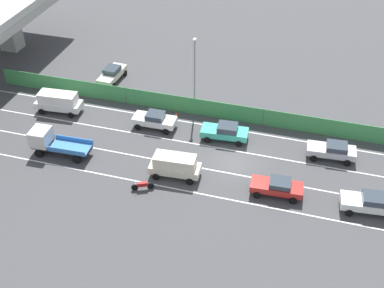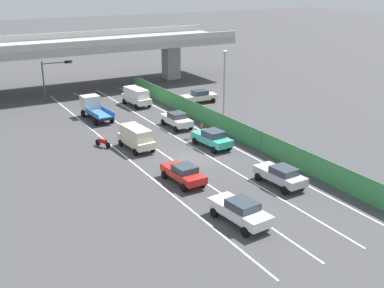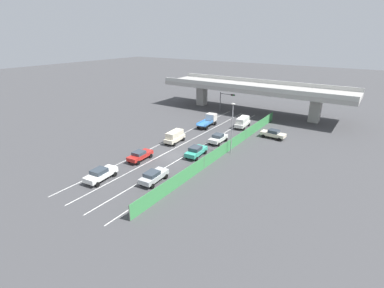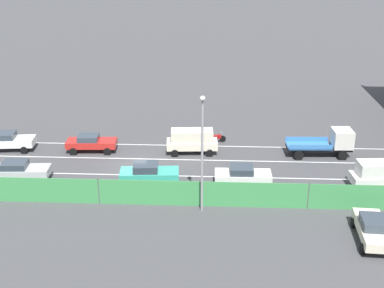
{
  "view_description": "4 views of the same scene",
  "coord_description": "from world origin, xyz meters",
  "px_view_note": "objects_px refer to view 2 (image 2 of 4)",
  "views": [
    {
      "loc": [
        -34.8,
        -5.95,
        29.13
      ],
      "look_at": [
        0.45,
        4.23,
        0.86
      ],
      "focal_mm": 46.86,
      "sensor_mm": 36.0,
      "label": 1
    },
    {
      "loc": [
        -19.76,
        -34.88,
        15.4
      ],
      "look_at": [
        0.66,
        1.12,
        0.91
      ],
      "focal_mm": 45.68,
      "sensor_mm": 36.0,
      "label": 2
    },
    {
      "loc": [
        25.31,
        -32.84,
        18.02
      ],
      "look_at": [
        1.91,
        2.46,
        1.56
      ],
      "focal_mm": 26.66,
      "sensor_mm": 36.0,
      "label": 3
    },
    {
      "loc": [
        38.23,
        6.76,
        17.26
      ],
      "look_at": [
        -2.71,
        4.73,
        1.03
      ],
      "focal_mm": 47.7,
      "sensor_mm": 36.0,
      "label": 4
    }
  ],
  "objects_px": {
    "street_lamp": "(224,83)",
    "car_sedan_silver": "(281,175)",
    "car_sedan_white": "(177,119)",
    "car_sedan_red": "(183,173)",
    "motorcycle": "(103,142)",
    "car_hatchback_white": "(240,210)",
    "parked_sedan_cream": "(199,96)",
    "flatbed_truck_blue": "(94,107)",
    "traffic_cone": "(202,125)",
    "car_van_white": "(136,96)",
    "car_van_cream": "(136,137)",
    "traffic_light": "(54,72)",
    "car_taxi_teal": "(212,138)"
  },
  "relations": [
    {
      "from": "car_hatchback_white",
      "to": "car_taxi_teal",
      "type": "distance_m",
      "value": 14.79
    },
    {
      "from": "car_sedan_silver",
      "to": "car_sedan_white",
      "type": "relative_size",
      "value": 1.05
    },
    {
      "from": "car_hatchback_white",
      "to": "flatbed_truck_blue",
      "type": "bearing_deg",
      "value": 90.39
    },
    {
      "from": "car_hatchback_white",
      "to": "parked_sedan_cream",
      "type": "bearing_deg",
      "value": 64.48
    },
    {
      "from": "parked_sedan_cream",
      "to": "street_lamp",
      "type": "xyz_separation_m",
      "value": [
        -3.35,
        -10.66,
        4.01
      ]
    },
    {
      "from": "car_van_cream",
      "to": "motorcycle",
      "type": "bearing_deg",
      "value": 139.92
    },
    {
      "from": "car_van_cream",
      "to": "flatbed_truck_blue",
      "type": "xyz_separation_m",
      "value": [
        0.0,
        11.97,
        0.02
      ]
    },
    {
      "from": "car_sedan_silver",
      "to": "traffic_light",
      "type": "bearing_deg",
      "value": 102.63
    },
    {
      "from": "car_van_white",
      "to": "flatbed_truck_blue",
      "type": "height_order",
      "value": "flatbed_truck_blue"
    },
    {
      "from": "car_sedan_red",
      "to": "motorcycle",
      "type": "relative_size",
      "value": 2.44
    },
    {
      "from": "car_sedan_red",
      "to": "motorcycle",
      "type": "height_order",
      "value": "car_sedan_red"
    },
    {
      "from": "car_sedan_silver",
      "to": "parked_sedan_cream",
      "type": "bearing_deg",
      "value": 73.49
    },
    {
      "from": "car_sedan_red",
      "to": "motorcycle",
      "type": "distance_m",
      "value": 11.35
    },
    {
      "from": "traffic_light",
      "to": "car_van_cream",
      "type": "bearing_deg",
      "value": -85.99
    },
    {
      "from": "car_van_white",
      "to": "street_lamp",
      "type": "bearing_deg",
      "value": -73.39
    },
    {
      "from": "car_van_white",
      "to": "motorcycle",
      "type": "bearing_deg",
      "value": -125.3
    },
    {
      "from": "car_taxi_teal",
      "to": "flatbed_truck_blue",
      "type": "relative_size",
      "value": 0.82
    },
    {
      "from": "car_sedan_silver",
      "to": "flatbed_truck_blue",
      "type": "height_order",
      "value": "flatbed_truck_blue"
    },
    {
      "from": "traffic_cone",
      "to": "car_sedan_silver",
      "type": "bearing_deg",
      "value": -98.27
    },
    {
      "from": "car_sedan_red",
      "to": "street_lamp",
      "type": "relative_size",
      "value": 0.54
    },
    {
      "from": "flatbed_truck_blue",
      "to": "car_hatchback_white",
      "type": "bearing_deg",
      "value": -89.61
    },
    {
      "from": "car_van_white",
      "to": "street_lamp",
      "type": "height_order",
      "value": "street_lamp"
    },
    {
      "from": "flatbed_truck_blue",
      "to": "traffic_cone",
      "type": "relative_size",
      "value": 8.55
    },
    {
      "from": "car_sedan_silver",
      "to": "flatbed_truck_blue",
      "type": "xyz_separation_m",
      "value": [
        -6.32,
        24.99,
        0.34
      ]
    },
    {
      "from": "street_lamp",
      "to": "car_sedan_silver",
      "type": "bearing_deg",
      "value": -105.81
    },
    {
      "from": "car_van_white",
      "to": "car_sedan_silver",
      "type": "xyz_separation_m",
      "value": [
        -0.02,
        -27.63,
        -0.35
      ]
    },
    {
      "from": "car_hatchback_white",
      "to": "car_sedan_white",
      "type": "relative_size",
      "value": 1.13
    },
    {
      "from": "car_van_cream",
      "to": "parked_sedan_cream",
      "type": "xyz_separation_m",
      "value": [
        13.7,
        11.84,
        -0.32
      ]
    },
    {
      "from": "traffic_light",
      "to": "traffic_cone",
      "type": "distance_m",
      "value": 22.24
    },
    {
      "from": "car_sedan_red",
      "to": "street_lamp",
      "type": "xyz_separation_m",
      "value": [
        10.25,
        10.11,
        4.05
      ]
    },
    {
      "from": "car_van_white",
      "to": "car_sedan_silver",
      "type": "distance_m",
      "value": 27.63
    },
    {
      "from": "car_sedan_white",
      "to": "flatbed_truck_blue",
      "type": "bearing_deg",
      "value": 129.37
    },
    {
      "from": "car_van_white",
      "to": "traffic_light",
      "type": "relative_size",
      "value": 0.95
    },
    {
      "from": "car_van_cream",
      "to": "car_sedan_white",
      "type": "relative_size",
      "value": 1.06
    },
    {
      "from": "parked_sedan_cream",
      "to": "street_lamp",
      "type": "bearing_deg",
      "value": -107.44
    },
    {
      "from": "car_sedan_silver",
      "to": "car_sedan_red",
      "type": "bearing_deg",
      "value": 146.69
    },
    {
      "from": "car_van_cream",
      "to": "traffic_light",
      "type": "distance_m",
      "value": 22.31
    },
    {
      "from": "motorcycle",
      "to": "street_lamp",
      "type": "xyz_separation_m",
      "value": [
        12.85,
        -0.92,
        4.44
      ]
    },
    {
      "from": "flatbed_truck_blue",
      "to": "traffic_cone",
      "type": "xyz_separation_m",
      "value": [
        8.6,
        -9.35,
        -0.91
      ]
    },
    {
      "from": "car_van_white",
      "to": "car_sedan_silver",
      "type": "height_order",
      "value": "car_van_white"
    },
    {
      "from": "car_van_white",
      "to": "car_van_cream",
      "type": "bearing_deg",
      "value": -113.49
    },
    {
      "from": "traffic_light",
      "to": "car_van_white",
      "type": "bearing_deg",
      "value": -43.61
    },
    {
      "from": "car_van_cream",
      "to": "motorcycle",
      "type": "xyz_separation_m",
      "value": [
        -2.5,
        2.11,
        -0.74
      ]
    },
    {
      "from": "car_van_white",
      "to": "car_sedan_white",
      "type": "height_order",
      "value": "car_van_white"
    },
    {
      "from": "parked_sedan_cream",
      "to": "traffic_cone",
      "type": "bearing_deg",
      "value": -118.93
    },
    {
      "from": "car_van_cream",
      "to": "traffic_cone",
      "type": "xyz_separation_m",
      "value": [
        8.6,
        2.62,
        -0.9
      ]
    },
    {
      "from": "car_hatchback_white",
      "to": "car_van_cream",
      "type": "height_order",
      "value": "car_van_cream"
    },
    {
      "from": "traffic_light",
      "to": "street_lamp",
      "type": "xyz_separation_m",
      "value": [
        11.9,
        -20.94,
        1.24
      ]
    },
    {
      "from": "car_hatchback_white",
      "to": "car_van_white",
      "type": "relative_size",
      "value": 0.99
    },
    {
      "from": "motorcycle",
      "to": "street_lamp",
      "type": "bearing_deg",
      "value": -4.12
    }
  ]
}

